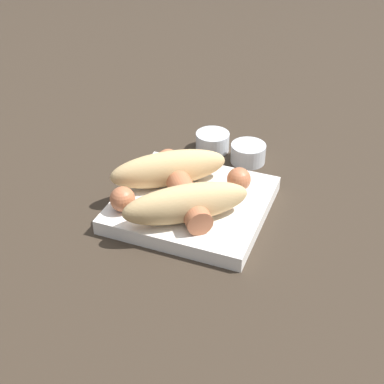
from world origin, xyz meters
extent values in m
plane|color=#33281E|center=(0.00, 0.00, 0.00)|extent=(3.00, 3.00, 0.00)
cube|color=silver|center=(0.00, 0.00, 0.01)|extent=(0.20, 0.19, 0.02)
ellipsoid|color=tan|center=(0.01, -0.05, 0.05)|extent=(0.16, 0.14, 0.05)
ellipsoid|color=tan|center=(-0.04, 0.02, 0.05)|extent=(0.16, 0.14, 0.05)
cylinder|color=#B26642|center=(-0.01, -0.01, 0.04)|extent=(0.13, 0.15, 0.03)
sphere|color=#B26642|center=(0.05, 0.04, 0.04)|extent=(0.03, 0.03, 0.03)
sphere|color=#B26642|center=(-0.08, -0.06, 0.04)|extent=(0.03, 0.03, 0.03)
cylinder|color=orange|center=(-0.06, 0.03, 0.02)|extent=(0.03, 0.03, 0.00)
cylinder|color=orange|center=(-0.05, 0.04, 0.02)|extent=(0.04, 0.04, 0.00)
torus|color=silver|center=(-0.04, 0.06, 0.02)|extent=(0.04, 0.04, 0.00)
cylinder|color=silver|center=(0.03, 0.15, 0.01)|extent=(0.05, 0.05, 0.03)
cylinder|color=gold|center=(0.03, 0.15, 0.01)|extent=(0.04, 0.04, 0.01)
cylinder|color=silver|center=(-0.03, 0.17, 0.01)|extent=(0.05, 0.05, 0.03)
cylinder|color=gold|center=(-0.03, 0.17, 0.01)|extent=(0.04, 0.04, 0.01)
camera|label=1|loc=(0.22, -0.55, 0.44)|focal=50.00mm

